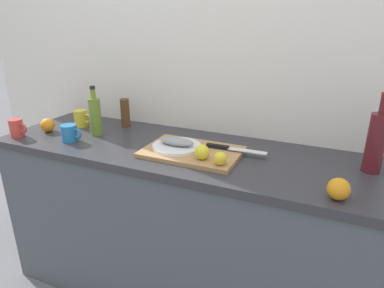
% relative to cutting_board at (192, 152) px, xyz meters
% --- Properties ---
extents(back_wall, '(3.20, 0.05, 2.50)m').
position_rel_cutting_board_xyz_m(back_wall, '(-0.05, 0.37, 0.34)').
color(back_wall, white).
rests_on(back_wall, ground_plane).
extents(kitchen_counter, '(2.00, 0.60, 0.90)m').
position_rel_cutting_board_xyz_m(kitchen_counter, '(-0.05, 0.04, -0.46)').
color(kitchen_counter, '#4C5159').
rests_on(kitchen_counter, ground_plane).
extents(cutting_board, '(0.45, 0.30, 0.02)m').
position_rel_cutting_board_xyz_m(cutting_board, '(0.00, 0.00, 0.00)').
color(cutting_board, tan).
rests_on(cutting_board, kitchen_counter).
extents(white_plate, '(0.23, 0.23, 0.01)m').
position_rel_cutting_board_xyz_m(white_plate, '(-0.08, -0.00, 0.02)').
color(white_plate, white).
rests_on(white_plate, cutting_board).
extents(fish_fillet, '(0.18, 0.07, 0.04)m').
position_rel_cutting_board_xyz_m(fish_fillet, '(-0.08, -0.00, 0.04)').
color(fish_fillet, gray).
rests_on(fish_fillet, white_plate).
extents(chef_knife, '(0.29, 0.04, 0.02)m').
position_rel_cutting_board_xyz_m(chef_knife, '(0.16, 0.07, 0.02)').
color(chef_knife, silver).
rests_on(chef_knife, cutting_board).
extents(lemon_0, '(0.06, 0.06, 0.06)m').
position_rel_cutting_board_xyz_m(lemon_0, '(0.18, -0.11, 0.04)').
color(lemon_0, yellow).
rests_on(lemon_0, cutting_board).
extents(lemon_1, '(0.07, 0.07, 0.07)m').
position_rel_cutting_board_xyz_m(lemon_1, '(0.08, -0.08, 0.04)').
color(lemon_1, yellow).
rests_on(lemon_1, cutting_board).
extents(olive_oil_bottle, '(0.06, 0.06, 0.27)m').
position_rel_cutting_board_xyz_m(olive_oil_bottle, '(-0.59, 0.04, 0.10)').
color(olive_oil_bottle, olive).
rests_on(olive_oil_bottle, kitchen_counter).
extents(wine_bottle, '(0.07, 0.07, 0.34)m').
position_rel_cutting_board_xyz_m(wine_bottle, '(0.76, 0.13, 0.12)').
color(wine_bottle, '#59191E').
rests_on(wine_bottle, kitchen_counter).
extents(coffee_mug_0, '(0.12, 0.08, 0.09)m').
position_rel_cutting_board_xyz_m(coffee_mug_0, '(-0.65, -0.10, 0.03)').
color(coffee_mug_0, '#2672B2').
rests_on(coffee_mug_0, kitchen_counter).
extents(coffee_mug_1, '(0.11, 0.07, 0.10)m').
position_rel_cutting_board_xyz_m(coffee_mug_1, '(-0.96, -0.16, 0.04)').
color(coffee_mug_1, '#CC3F38').
rests_on(coffee_mug_1, kitchen_counter).
extents(coffee_mug_2, '(0.12, 0.08, 0.10)m').
position_rel_cutting_board_xyz_m(coffee_mug_2, '(-0.77, 0.12, 0.04)').
color(coffee_mug_2, yellow).
rests_on(coffee_mug_2, kitchen_counter).
extents(orange_0, '(0.08, 0.08, 0.08)m').
position_rel_cutting_board_xyz_m(orange_0, '(0.65, -0.17, 0.03)').
color(orange_0, orange).
rests_on(orange_0, kitchen_counter).
extents(orange_1, '(0.08, 0.08, 0.08)m').
position_rel_cutting_board_xyz_m(orange_1, '(-0.88, -0.03, 0.03)').
color(orange_1, orange).
rests_on(orange_1, kitchen_counter).
extents(pepper_mill, '(0.05, 0.05, 0.17)m').
position_rel_cutting_board_xyz_m(pepper_mill, '(-0.53, 0.23, 0.07)').
color(pepper_mill, brown).
rests_on(pepper_mill, kitchen_counter).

